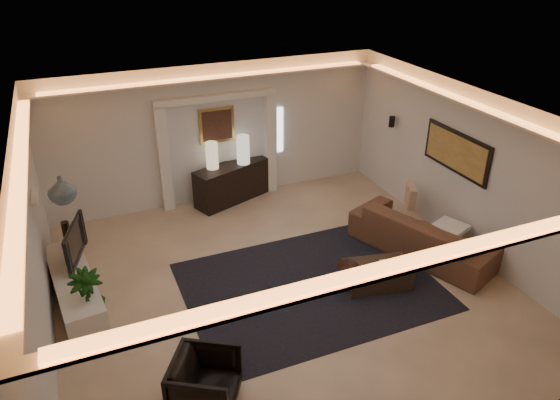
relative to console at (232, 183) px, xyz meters
name	(u,v)px	position (x,y,z in m)	size (l,w,h in m)	color
floor	(283,285)	(-0.19, -3.25, -0.40)	(7.00, 7.00, 0.00)	#CEB290
ceiling	(283,115)	(-0.19, -3.25, 2.50)	(7.00, 7.00, 0.00)	white
wall_back	(217,134)	(-0.19, 0.25, 1.05)	(7.00, 7.00, 0.00)	silver
wall_front	(425,364)	(-0.19, -6.75, 1.05)	(7.00, 7.00, 0.00)	silver
wall_left	(33,257)	(-3.69, -3.25, 1.05)	(7.00, 7.00, 0.00)	silver
wall_right	(467,171)	(3.31, -3.25, 1.05)	(7.00, 7.00, 0.00)	silver
cove_soffit	(283,134)	(-0.19, -3.25, 2.22)	(7.00, 7.00, 0.04)	silver
daylight_slit	(278,130)	(1.16, 0.23, 0.95)	(0.25, 0.03, 1.00)	white
area_rug	(310,286)	(0.21, -3.45, -0.39)	(4.00, 3.00, 0.01)	black
pilaster_left	(164,160)	(-1.34, 0.15, 0.70)	(0.22, 0.20, 2.20)	silver
pilaster_right	(270,144)	(0.96, 0.15, 0.70)	(0.22, 0.20, 2.20)	silver
alcove_header	(216,97)	(-0.19, 0.15, 1.85)	(2.52, 0.20, 0.12)	silver
painting_frame	(217,125)	(-0.19, 0.22, 1.25)	(0.74, 0.04, 0.74)	tan
painting_canvas	(217,126)	(-0.19, 0.19, 1.25)	(0.62, 0.02, 0.62)	#4C2D1E
art_panel_frame	(456,152)	(3.28, -2.95, 1.30)	(0.04, 1.64, 0.74)	black
art_panel_gold	(455,152)	(3.25, -2.95, 1.30)	(0.02, 1.50, 0.62)	tan
wall_sconce	(392,122)	(3.19, -1.05, 1.28)	(0.12, 0.12, 0.22)	black
wall_niche	(35,197)	(-3.63, -1.85, 1.25)	(0.10, 0.55, 0.04)	silver
console	(232,183)	(0.00, 0.00, 0.00)	(1.66, 0.52, 0.83)	black
lamp_left	(212,156)	(-0.40, 0.00, 0.69)	(0.25, 0.25, 0.56)	beige
lamp_right	(243,151)	(0.28, 0.00, 0.69)	(0.27, 0.27, 0.61)	beige
media_ledge	(74,286)	(-3.34, -2.30, -0.18)	(0.57, 2.26, 0.42)	silver
tv	(68,242)	(-3.32, -1.83, 0.36)	(0.14, 1.09, 0.63)	black
figurine	(66,230)	(-3.34, -1.17, 0.24)	(0.13, 0.13, 0.35)	black
ginger_jar	(62,190)	(-3.23, -2.26, 1.48)	(0.39, 0.39, 0.41)	slate
plant	(87,298)	(-3.17, -2.98, 0.04)	(0.49, 0.49, 0.88)	#10360C
sofa	(423,234)	(2.50, -3.31, -0.02)	(1.02, 2.60, 0.76)	#4B371C
throw_blanket	(448,228)	(2.84, -3.54, 0.15)	(0.63, 0.52, 0.07)	white
throw_pillow	(410,196)	(2.96, -2.25, 0.15)	(0.13, 0.43, 0.43)	tan
coffee_table	(377,274)	(1.23, -3.84, -0.20)	(1.05, 0.57, 0.39)	black
bowl	(348,267)	(0.70, -3.77, 0.05)	(0.35, 0.35, 0.08)	black
magazine	(388,263)	(1.38, -3.88, 0.02)	(0.25, 0.18, 0.03)	beige
armchair	(205,383)	(-2.01, -5.12, -0.05)	(0.76, 0.78, 0.71)	#352C1F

